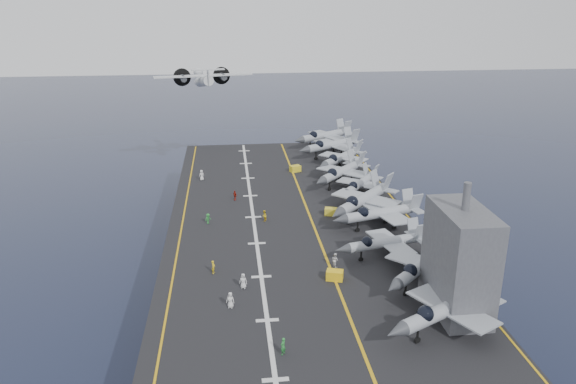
{
  "coord_description": "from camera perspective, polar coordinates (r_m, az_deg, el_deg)",
  "views": [
    {
      "loc": [
        -9.52,
        -82.57,
        43.8
      ],
      "look_at": [
        0.0,
        4.0,
        13.0
      ],
      "focal_mm": 35.0,
      "sensor_mm": 36.0,
      "label": 1
    }
  ],
  "objects": [
    {
      "name": "fighter_jet_7",
      "position": [
        113.22,
        5.44,
        3.58
      ],
      "size": [
        17.11,
        17.54,
        5.11
      ],
      "primitive_type": null,
      "color": "#989FA7",
      "rests_on": "flight_deck"
    },
    {
      "name": "fighter_jet_5",
      "position": [
        98.63,
        7.32,
        0.9
      ],
      "size": [
        14.65,
        15.54,
        4.49
      ],
      "primitive_type": null,
      "color": "#949CA3",
      "rests_on": "flight_deck"
    },
    {
      "name": "fighter_jet_0",
      "position": [
        61.77,
        15.85,
        -11.25
      ],
      "size": [
        17.96,
        15.94,
        5.21
      ],
      "primitive_type": null,
      "color": "#9BA3AA",
      "rests_on": "flight_deck"
    },
    {
      "name": "fighter_jet_2",
      "position": [
        76.15,
        9.91,
        -4.97
      ],
      "size": [
        14.72,
        11.54,
        4.52
      ],
      "primitive_type": null,
      "color": "#9FA6AF",
      "rests_on": "flight_deck"
    },
    {
      "name": "crew_5",
      "position": [
        107.48,
        -8.77,
        1.7
      ],
      "size": [
        1.43,
        1.22,
        2.02
      ],
      "primitive_type": "imported",
      "color": "white",
      "rests_on": "flight_deck"
    },
    {
      "name": "island_superstructure",
      "position": [
        63.53,
        17.13,
        -5.51
      ],
      "size": [
        5.0,
        10.0,
        15.0
      ],
      "primitive_type": null,
      "color": "#56595E",
      "rests_on": "flight_deck"
    },
    {
      "name": "flight_deck",
      "position": [
        89.65,
        0.28,
        -2.54
      ],
      "size": [
        38.0,
        92.0,
        0.4
      ],
      "primitive_type": "cube",
      "color": "black",
      "rests_on": "hull"
    },
    {
      "name": "crew_8",
      "position": [
        64.46,
        -5.88,
        -10.86
      ],
      "size": [
        1.32,
        1.07,
        1.9
      ],
      "primitive_type": "imported",
      "color": "silver",
      "rests_on": "flight_deck"
    },
    {
      "name": "fighter_jet_1",
      "position": [
        70.42,
        13.51,
        -7.15
      ],
      "size": [
        16.94,
        16.81,
        4.97
      ],
      "primitive_type": null,
      "color": "gray",
      "rests_on": "flight_deck"
    },
    {
      "name": "hull",
      "position": [
        91.73,
        0.27,
        -5.55
      ],
      "size": [
        36.0,
        90.0,
        10.0
      ],
      "primitive_type": "cube",
      "color": "#56595E",
      "rests_on": "ground"
    },
    {
      "name": "crew_1",
      "position": [
        72.04,
        -7.59,
        -7.56
      ],
      "size": [
        0.91,
        1.17,
        1.74
      ],
      "primitive_type": "imported",
      "color": "yellow",
      "rests_on": "flight_deck"
    },
    {
      "name": "foul_line",
      "position": [
        89.94,
        2.18,
        -2.33
      ],
      "size": [
        0.35,
        90.0,
        0.02
      ],
      "primitive_type": "cube",
      "color": "gold",
      "rests_on": "flight_deck"
    },
    {
      "name": "crew_4",
      "position": [
        96.44,
        -5.43,
        -0.34
      ],
      "size": [
        1.14,
        1.23,
        1.7
      ],
      "primitive_type": "imported",
      "color": "#A01D0E",
      "rests_on": "flight_deck"
    },
    {
      "name": "landing_centerline",
      "position": [
        89.13,
        -3.56,
        -2.56
      ],
      "size": [
        0.5,
        90.0,
        0.02
      ],
      "primitive_type": "cube",
      "color": "silver",
      "rests_on": "flight_deck"
    },
    {
      "name": "crew_3",
      "position": [
        87.18,
        -8.13,
        -2.68
      ],
      "size": [
        1.15,
        1.12,
        1.61
      ],
      "primitive_type": "imported",
      "color": "#268C33",
      "rests_on": "flight_deck"
    },
    {
      "name": "crew_7",
      "position": [
        73.27,
        4.81,
        -6.89
      ],
      "size": [
        1.14,
        1.34,
        1.9
      ],
      "primitive_type": "imported",
      "color": "silver",
      "rests_on": "flight_deck"
    },
    {
      "name": "transport_plane",
      "position": [
        138.23,
        -8.55,
        11.05
      ],
      "size": [
        26.04,
        20.11,
        5.54
      ],
      "primitive_type": null,
      "color": "silver"
    },
    {
      "name": "fighter_jet_6",
      "position": [
        103.94,
        5.47,
        2.16
      ],
      "size": [
        17.6,
        17.99,
        5.25
      ],
      "primitive_type": null,
      "color": "#9DA7AD",
      "rests_on": "flight_deck"
    },
    {
      "name": "fighter_jet_4",
      "position": [
        89.69,
        7.68,
        -0.62
      ],
      "size": [
        19.15,
        19.48,
        5.7
      ],
      "primitive_type": null,
      "color": "gray",
      "rests_on": "flight_deck"
    },
    {
      "name": "crew_2",
      "position": [
        87.27,
        -2.43,
        -2.42
      ],
      "size": [
        1.15,
        1.27,
        1.77
      ],
      "primitive_type": "imported",
      "color": "yellow",
      "rests_on": "flight_deck"
    },
    {
      "name": "fighter_jet_3",
      "position": [
        85.32,
        9.51,
        -2.01
      ],
      "size": [
        16.75,
        13.46,
        5.07
      ],
      "primitive_type": null,
      "color": "gray",
      "rests_on": "flight_deck"
    },
    {
      "name": "tow_cart_b",
      "position": [
        89.91,
        4.38,
        -2.0
      ],
      "size": [
        2.18,
        1.7,
        1.15
      ],
      "primitive_type": null,
      "color": "gold",
      "rests_on": "flight_deck"
    },
    {
      "name": "deck_edge_port",
      "position": [
        89.38,
        -10.63,
        -2.81
      ],
      "size": [
        0.25,
        90.0,
        0.02
      ],
      "primitive_type": "cube",
      "color": "gold",
      "rests_on": "flight_deck"
    },
    {
      "name": "fighter_jet_9",
      "position": [
        130.3,
        3.79,
        5.82
      ],
      "size": [
        18.94,
        17.04,
        5.48
      ],
      "primitive_type": null,
      "color": "#959EA4",
      "rests_on": "flight_deck"
    },
    {
      "name": "ground",
      "position": [
        93.95,
        0.27,
        -8.31
      ],
      "size": [
        500.0,
        500.0,
        0.0
      ],
      "primitive_type": "plane",
      "color": "#142135",
      "rests_on": "ground"
    },
    {
      "name": "tow_cart_c",
      "position": [
        111.63,
        0.74,
        2.4
      ],
      "size": [
        2.4,
        2.0,
        1.23
      ],
      "primitive_type": null,
      "color": "yellow",
      "rests_on": "flight_deck"
    },
    {
      "name": "tow_cart_a",
      "position": [
        70.27,
        4.77,
        -8.41
      ],
      "size": [
        2.33,
        1.86,
        1.22
      ],
      "primitive_type": null,
      "color": "yellow",
      "rests_on": "flight_deck"
    },
    {
      "name": "deck_edge_stbd",
      "position": [
        93.37,
        11.64,
        -1.89
      ],
      "size": [
        0.25,
        90.0,
        0.02
      ],
      "primitive_type": "cube",
      "color": "gold",
      "rests_on": "flight_deck"
    },
    {
      "name": "crew_6",
      "position": [
        56.83,
        -0.5,
        -15.38
      ],
      "size": [
        1.27,
        1.33,
        1.85
      ],
      "primitive_type": "imported",
      "color": "#268133",
      "rests_on": "flight_deck"
    },
    {
      "name": "crew_0",
      "position": [
        68.22,
        -4.57,
        -9.0
      ],
      "size": [
        1.32,
        1.07,
        1.9
      ],
      "primitive_type": "imported",
      "color": "silver",
      "rests_on": "flight_deck"
    },
    {
      "name": "fighter_jet_8",
      "position": [
        122.2,
        4.47,
        4.88
      ],
      "size": [
        18.94,
        17.04,
        5.48
      ],
      "primitive_type": null,
      "color": "#959EA4",
      "rests_on": "flight_deck"
    }
  ]
}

